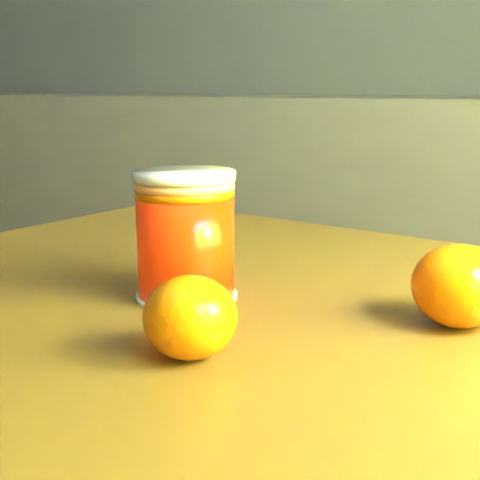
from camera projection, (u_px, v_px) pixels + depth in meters
The scene contains 5 objects.
kitchen_counter at pixel (219, 244), 2.06m from camera, with size 3.15×0.60×0.90m, color #504F54.
table at pixel (323, 453), 0.51m from camera, with size 1.08×0.82×0.75m.
juice_glass at pixel (186, 236), 0.56m from camera, with size 0.09×0.09×0.11m.
orange_front at pixel (190, 317), 0.44m from camera, with size 0.06×0.06×0.06m, color orange.
orange_back at pixel (460, 286), 0.50m from camera, with size 0.07×0.07×0.06m, color orange.
Camera 1 is at (1.02, -0.28, 0.93)m, focal length 50.00 mm.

